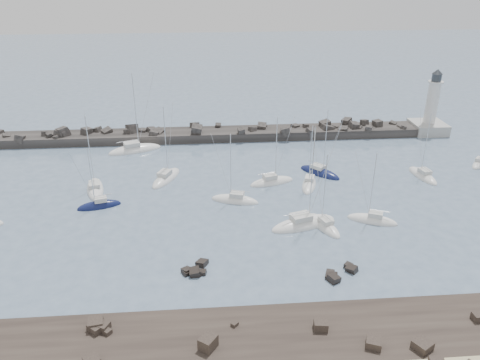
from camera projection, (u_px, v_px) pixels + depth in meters
name	position (u px, v px, depth m)	size (l,w,h in m)	color
ground	(222.00, 232.00, 65.26)	(400.00, 400.00, 0.00)	slate
rock_shelf	(231.00, 351.00, 45.40)	(140.00, 12.00, 2.02)	black
rock_cluster_near	(195.00, 271.00, 56.78)	(3.51, 3.69, 1.65)	black
rock_cluster_far	(339.00, 275.00, 56.12)	(4.59, 4.01, 1.37)	black
breakwater	(178.00, 138.00, 98.83)	(115.00, 7.11, 5.30)	#282524
lighthouse	(429.00, 119.00, 101.64)	(7.00, 7.00, 14.60)	#9C9C97
sailboat_1	(95.00, 189.00, 77.12)	(4.49, 8.94, 13.46)	white
sailboat_2	(99.00, 206.00, 71.87)	(6.87, 3.67, 10.67)	#101743
sailboat_3	(166.00, 178.00, 80.93)	(6.08, 9.06, 13.82)	white
sailboat_4	(135.00, 150.00, 92.89)	(11.01, 6.69, 16.61)	white
sailboat_5	(235.00, 200.00, 73.52)	(7.94, 4.55, 12.12)	white
sailboat_6	(309.00, 185.00, 78.67)	(4.40, 7.67, 11.69)	white
sailboat_7	(303.00, 224.00, 66.82)	(10.54, 5.95, 15.88)	white
sailboat_8	(320.00, 173.00, 83.05)	(7.33, 7.66, 12.83)	#101743
sailboat_9	(372.00, 220.00, 67.87)	(7.47, 4.98, 11.55)	white
sailboat_10	(423.00, 176.00, 81.83)	(3.66, 7.99, 12.26)	white
sailboat_12	(479.00, 164.00, 86.71)	(5.72, 5.74, 10.01)	white
sailboat_13	(272.00, 182.00, 79.50)	(8.24, 4.53, 12.60)	white
sailboat_14	(324.00, 226.00, 66.51)	(4.58, 7.67, 11.71)	white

